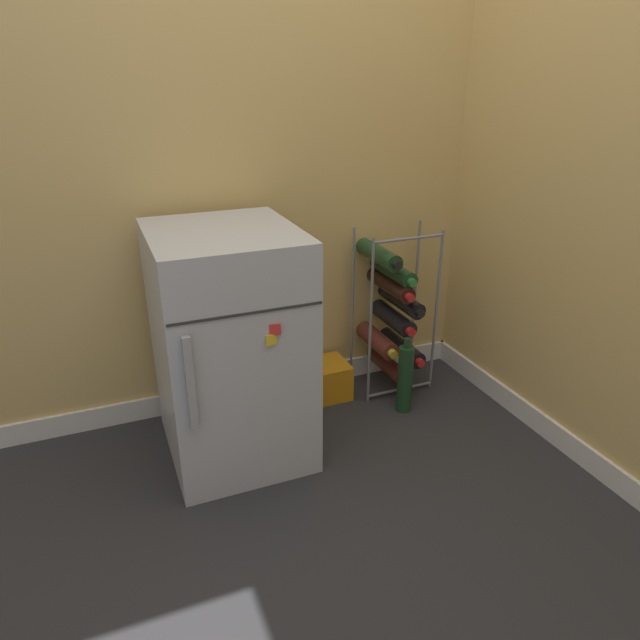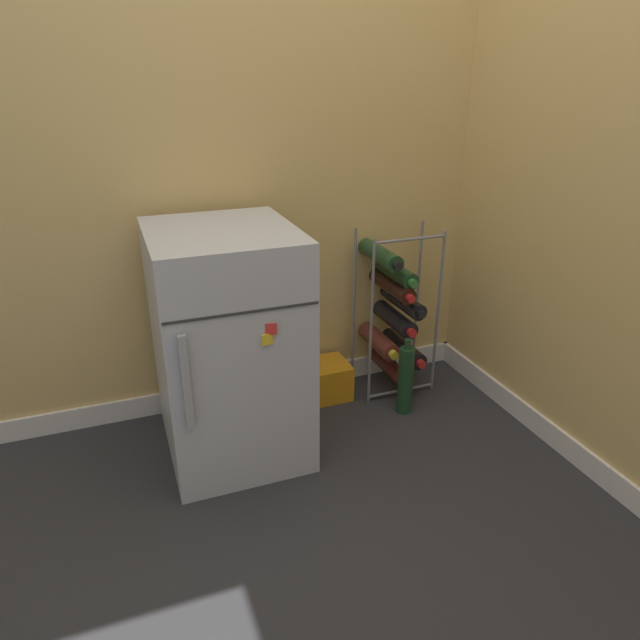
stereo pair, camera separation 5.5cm
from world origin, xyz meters
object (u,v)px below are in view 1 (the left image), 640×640
wine_rack (391,312)px  soda_box (319,381)px  loose_bottle_floor (405,378)px  mini_fridge (230,346)px

wine_rack → soda_box: (-0.32, 0.03, -0.28)m
wine_rack → loose_bottle_floor: size_ratio=2.18×
mini_fridge → wine_rack: mini_fridge is taller
mini_fridge → soda_box: (0.42, 0.21, -0.34)m
soda_box → loose_bottle_floor: loose_bottle_floor is taller
soda_box → loose_bottle_floor: 0.38m
soda_box → wine_rack: bearing=-5.0°
loose_bottle_floor → wine_rack: bearing=80.3°
mini_fridge → wine_rack: (0.75, 0.18, -0.06)m
mini_fridge → wine_rack: size_ratio=1.16×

